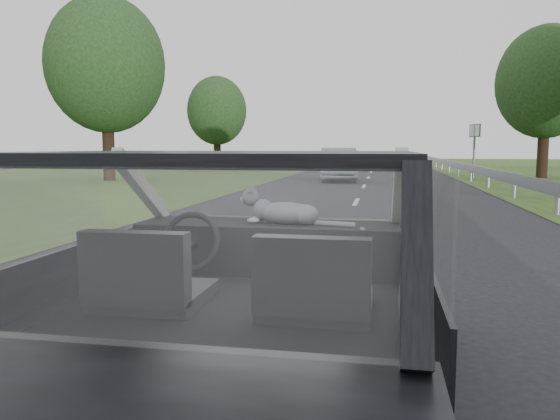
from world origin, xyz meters
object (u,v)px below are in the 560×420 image
at_px(subject_car, 244,293).
at_px(highway_sign, 474,151).
at_px(cat, 286,212).
at_px(other_car, 338,164).

xyz_separation_m(subject_car, highway_sign, (5.03, 25.36, 0.56)).
height_order(cat, highway_sign, highway_sign).
bearing_deg(highway_sign, subject_car, -121.27).
xyz_separation_m(subject_car, cat, (0.12, 0.59, 0.35)).
distance_m(other_car, highway_sign, 7.38).
xyz_separation_m(subject_car, other_car, (-1.25, 21.51, -0.00)).
bearing_deg(cat, highway_sign, 86.58).
distance_m(subject_car, other_car, 21.55).
relative_size(cat, highway_sign, 0.20).
height_order(subject_car, cat, subject_car).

